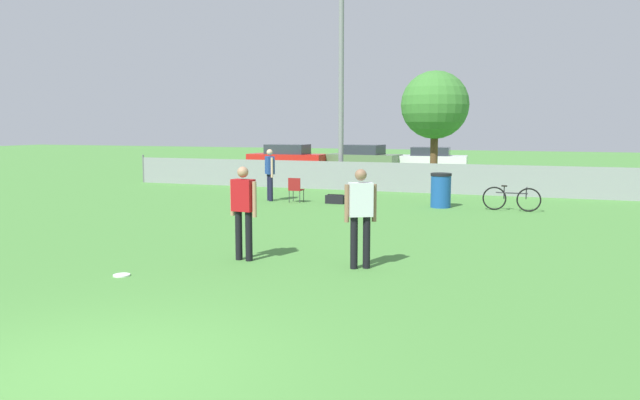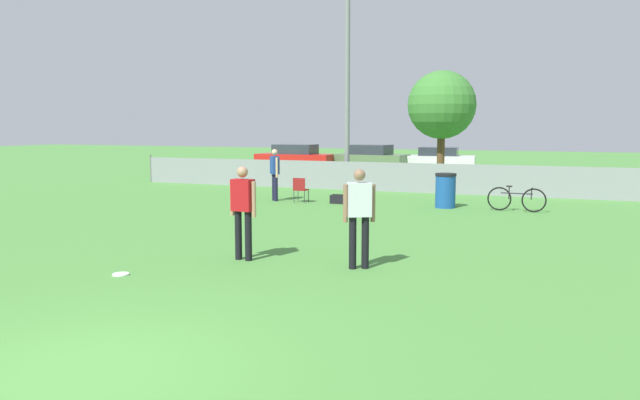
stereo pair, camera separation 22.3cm
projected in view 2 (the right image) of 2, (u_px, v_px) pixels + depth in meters
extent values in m
plane|color=#4C8C3D|center=(84.00, 372.00, 6.29)|extent=(120.00, 120.00, 0.00)
cube|color=gray|center=(436.00, 179.00, 22.83)|extent=(25.25, 0.03, 1.10)
cylinder|color=slate|center=(151.00, 168.00, 27.46)|extent=(0.07, 0.07, 1.21)
cylinder|color=gray|center=(347.00, 71.00, 24.20)|extent=(0.20, 0.20, 9.21)
cylinder|color=brown|center=(441.00, 158.00, 26.28)|extent=(0.32, 0.32, 2.28)
sphere|color=#3D7F33|center=(442.00, 105.00, 26.02)|extent=(2.85, 2.85, 2.85)
cylinder|color=black|center=(238.00, 235.00, 11.54)|extent=(0.13, 0.13, 0.92)
cylinder|color=black|center=(248.00, 236.00, 11.43)|extent=(0.13, 0.13, 0.92)
cube|color=#B21419|center=(243.00, 195.00, 11.40)|extent=(0.43, 0.26, 0.59)
sphere|color=tan|center=(242.00, 172.00, 11.35)|extent=(0.20, 0.20, 0.20)
cylinder|color=tan|center=(232.00, 198.00, 11.52)|extent=(0.08, 0.08, 0.65)
cylinder|color=tan|center=(254.00, 199.00, 11.29)|extent=(0.08, 0.08, 0.65)
cylinder|color=black|center=(353.00, 243.00, 10.77)|extent=(0.13, 0.13, 0.92)
cylinder|color=black|center=(365.00, 242.00, 10.80)|extent=(0.13, 0.13, 0.92)
cube|color=silver|center=(359.00, 200.00, 10.70)|extent=(0.46, 0.39, 0.59)
sphere|color=#8C664C|center=(359.00, 175.00, 10.65)|extent=(0.20, 0.20, 0.20)
cylinder|color=#8C664C|center=(345.00, 203.00, 10.67)|extent=(0.08, 0.08, 0.65)
cylinder|color=#8C664C|center=(373.00, 203.00, 10.74)|extent=(0.08, 0.08, 0.65)
cylinder|color=#191933|center=(276.00, 188.00, 20.53)|extent=(0.13, 0.13, 0.89)
cylinder|color=#191933|center=(274.00, 187.00, 20.72)|extent=(0.13, 0.13, 0.89)
cube|color=navy|center=(275.00, 165.00, 20.54)|extent=(0.42, 0.43, 0.59)
sphere|color=#D8AD8C|center=(275.00, 152.00, 20.49)|extent=(0.20, 0.20, 0.20)
cylinder|color=#D8AD8C|center=(277.00, 167.00, 20.33)|extent=(0.08, 0.08, 0.65)
cylinder|color=#D8AD8C|center=(273.00, 167.00, 20.76)|extent=(0.08, 0.08, 0.65)
cylinder|color=white|center=(121.00, 274.00, 10.37)|extent=(0.28, 0.28, 0.03)
torus|color=white|center=(121.00, 274.00, 10.37)|extent=(0.28, 0.28, 0.03)
cylinder|color=#333338|center=(308.00, 196.00, 20.41)|extent=(0.02, 0.02, 0.39)
cylinder|color=#333338|center=(298.00, 195.00, 20.53)|extent=(0.02, 0.02, 0.39)
cylinder|color=#333338|center=(304.00, 197.00, 20.07)|extent=(0.02, 0.02, 0.39)
cylinder|color=#333338|center=(294.00, 197.00, 20.19)|extent=(0.02, 0.02, 0.39)
cube|color=maroon|center=(301.00, 190.00, 20.27)|extent=(0.43, 0.43, 0.03)
cube|color=maroon|center=(299.00, 184.00, 20.07)|extent=(0.41, 0.04, 0.38)
torus|color=black|center=(499.00, 199.00, 18.26)|extent=(0.69, 0.08, 0.69)
torus|color=black|center=(534.00, 200.00, 17.85)|extent=(0.69, 0.08, 0.69)
cylinder|color=black|center=(517.00, 193.00, 18.04)|extent=(0.89, 0.08, 0.04)
cylinder|color=black|center=(509.00, 193.00, 18.12)|extent=(0.03, 0.03, 0.36)
cylinder|color=black|center=(531.00, 194.00, 17.87)|extent=(0.03, 0.03, 0.32)
cube|color=black|center=(509.00, 186.00, 18.10)|extent=(0.16, 0.07, 0.04)
cylinder|color=black|center=(532.00, 188.00, 17.85)|extent=(0.05, 0.44, 0.03)
cylinder|color=#194C99|center=(445.00, 192.00, 18.86)|extent=(0.60, 0.60, 0.97)
cylinder|color=black|center=(446.00, 175.00, 18.80)|extent=(0.63, 0.63, 0.08)
cube|color=black|center=(340.00, 199.00, 19.91)|extent=(0.60, 0.33, 0.27)
cube|color=black|center=(340.00, 195.00, 19.90)|extent=(0.51, 0.04, 0.02)
cylinder|color=black|center=(322.00, 164.00, 35.36)|extent=(0.63, 0.19, 0.63)
cylinder|color=black|center=(313.00, 166.00, 33.97)|extent=(0.63, 0.19, 0.63)
cylinder|color=black|center=(279.00, 163.00, 36.32)|extent=(0.63, 0.19, 0.63)
cylinder|color=black|center=(268.00, 164.00, 34.94)|extent=(0.63, 0.19, 0.63)
cube|color=red|center=(295.00, 160.00, 35.12)|extent=(4.38, 1.76, 0.71)
cube|color=#2D333D|center=(295.00, 149.00, 35.05)|extent=(2.28, 1.54, 0.53)
cylinder|color=black|center=(397.00, 165.00, 34.70)|extent=(0.66, 0.24, 0.65)
cylinder|color=black|center=(387.00, 166.00, 33.31)|extent=(0.66, 0.24, 0.65)
cylinder|color=black|center=(356.00, 163.00, 35.82)|extent=(0.66, 0.24, 0.65)
cylinder|color=black|center=(345.00, 165.00, 34.43)|extent=(0.66, 0.24, 0.65)
cube|color=#59724C|center=(371.00, 161.00, 34.54)|extent=(4.14, 2.15, 0.71)
cube|color=#2D333D|center=(371.00, 149.00, 34.47)|extent=(2.21, 1.76, 0.53)
cylinder|color=black|center=(462.00, 165.00, 34.59)|extent=(0.68, 0.24, 0.67)
cylinder|color=black|center=(460.00, 166.00, 33.19)|extent=(0.68, 0.24, 0.67)
cylinder|color=black|center=(418.00, 164.00, 35.28)|extent=(0.68, 0.24, 0.67)
cylinder|color=black|center=(414.00, 165.00, 33.88)|extent=(0.68, 0.24, 0.67)
cube|color=white|center=(438.00, 161.00, 34.21)|extent=(4.06, 2.03, 0.62)
cube|color=#2D333D|center=(439.00, 151.00, 34.15)|extent=(2.17, 1.66, 0.47)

